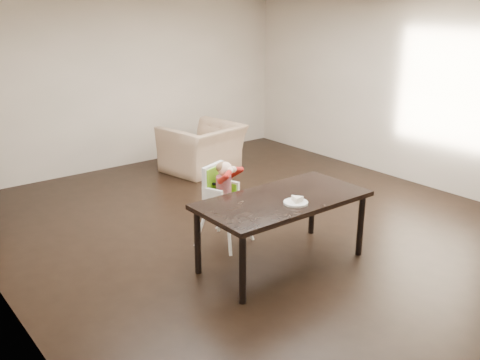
# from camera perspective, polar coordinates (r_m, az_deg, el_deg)

# --- Properties ---
(ground) EXTENTS (7.00, 7.00, 0.00)m
(ground) POSITION_cam_1_polar(r_m,az_deg,el_deg) (6.67, 2.37, -5.10)
(ground) COLOR black
(ground) RESTS_ON ground
(room_walls) EXTENTS (6.02, 7.02, 2.71)m
(room_walls) POSITION_cam_1_polar(r_m,az_deg,el_deg) (6.16, 2.60, 10.91)
(room_walls) COLOR beige
(room_walls) RESTS_ON ground
(dining_table) EXTENTS (1.80, 0.90, 0.75)m
(dining_table) POSITION_cam_1_polar(r_m,az_deg,el_deg) (5.55, 4.58, -2.65)
(dining_table) COLOR black
(dining_table) RESTS_ON ground
(high_chair) EXTENTS (0.53, 0.53, 0.98)m
(high_chair) POSITION_cam_1_polar(r_m,az_deg,el_deg) (6.02, -1.92, -0.66)
(high_chair) COLOR white
(high_chair) RESTS_ON ground
(plate) EXTENTS (0.31, 0.31, 0.07)m
(plate) POSITION_cam_1_polar(r_m,az_deg,el_deg) (5.36, 6.01, -2.27)
(plate) COLOR white
(plate) RESTS_ON dining_table
(armchair) EXTENTS (1.30, 0.98, 1.02)m
(armchair) POSITION_cam_1_polar(r_m,az_deg,el_deg) (8.77, -4.02, 4.23)
(armchair) COLOR tan
(armchair) RESTS_ON ground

